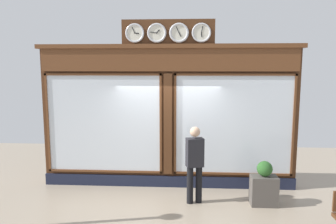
# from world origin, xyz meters

# --- Properties ---
(shop_facade) EXTENTS (6.31, 0.42, 4.05)m
(shop_facade) POSITION_xyz_m (-0.00, -0.12, 1.77)
(shop_facade) COLOR #4C2B16
(shop_facade) RESTS_ON ground_plane
(pedestrian) EXTENTS (0.41, 0.31, 1.69)m
(pedestrian) POSITION_xyz_m (-0.63, 0.92, 0.93)
(pedestrian) COLOR black
(pedestrian) RESTS_ON ground_plane
(planter_box) EXTENTS (0.56, 0.36, 0.64)m
(planter_box) POSITION_xyz_m (-2.12, 0.93, 0.32)
(planter_box) COLOR #4C4742
(planter_box) RESTS_ON ground_plane
(planter_shrub) EXTENTS (0.33, 0.33, 0.33)m
(planter_shrub) POSITION_xyz_m (-2.12, 0.93, 0.80)
(planter_shrub) COLOR #285623
(planter_shrub) RESTS_ON planter_box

